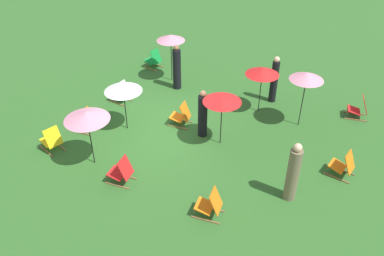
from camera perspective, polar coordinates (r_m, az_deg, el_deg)
ground_plane at (r=13.43m, az=-4.55°, el=-0.42°), size 40.00×40.00×0.00m
deckchair_0 at (r=13.10m, az=-19.33°, el=-1.61°), size 0.68×0.87×0.83m
deckchair_1 at (r=13.51m, az=-1.52°, el=1.80°), size 0.57×0.81×0.83m
deckchair_2 at (r=13.69m, az=-15.04°, el=0.98°), size 0.53×0.79×0.83m
deckchair_3 at (r=15.06m, az=-10.12°, el=4.95°), size 0.54×0.80×0.83m
deckchair_4 at (r=15.06m, az=22.68°, el=2.61°), size 0.63×0.84×0.83m
deckchair_5 at (r=12.18m, az=20.72°, el=-4.98°), size 0.60×0.83×0.83m
deckchair_6 at (r=17.44m, az=-5.47°, el=9.65°), size 0.59×0.82×0.83m
deckchair_7 at (r=11.36m, az=-9.99°, el=-6.14°), size 0.56×0.81×0.83m
deckchair_8 at (r=10.28m, az=2.60°, el=-10.84°), size 0.58×0.82×0.83m
umbrella_0 at (r=12.90m, az=-9.81°, el=5.78°), size 1.21×1.21×1.73m
umbrella_1 at (r=13.27m, az=16.03°, el=7.08°), size 1.10×1.10×1.98m
umbrella_2 at (r=15.76m, az=-3.05°, el=12.70°), size 1.10×1.10×1.94m
umbrella_3 at (r=11.47m, az=-14.78°, el=1.69°), size 1.29×1.29×1.80m
umbrella_4 at (r=13.88m, az=9.99°, el=7.96°), size 1.16×1.16×1.71m
umbrella_5 at (r=11.99m, az=4.33°, el=4.14°), size 1.18×1.18×1.73m
person_0 at (r=14.93m, az=11.61°, el=6.67°), size 0.28×0.28×1.79m
person_1 at (r=15.55m, az=-2.17°, el=8.47°), size 0.33×0.33×1.79m
person_2 at (r=12.79m, az=1.52°, el=1.89°), size 0.42×0.42×1.65m
person_3 at (r=10.73m, az=14.16°, el=-6.28°), size 0.41×0.41×1.80m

